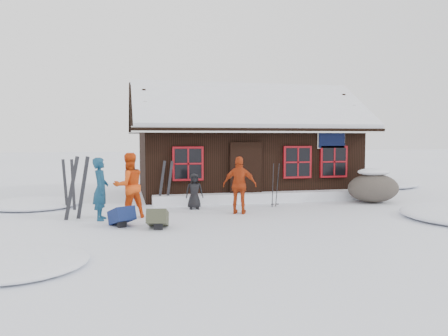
{
  "coord_description": "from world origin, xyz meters",
  "views": [
    {
      "loc": [
        -3.21,
        -11.97,
        2.22
      ],
      "look_at": [
        -0.24,
        0.82,
        1.3
      ],
      "focal_mm": 35.0,
      "sensor_mm": 36.0,
      "label": 1
    }
  ],
  "objects_px": {
    "skier_crouched": "(194,191)",
    "ski_pair_left": "(77,188)",
    "skier_teal": "(101,189)",
    "skier_orange_left": "(129,186)",
    "skier_orange_right": "(240,185)",
    "boulder": "(373,187)",
    "ski_poles": "(275,186)",
    "backpack_blue": "(122,219)",
    "backpack_olive": "(158,221)"
  },
  "relations": [
    {
      "from": "ski_pair_left",
      "to": "backpack_olive",
      "type": "relative_size",
      "value": 2.77
    },
    {
      "from": "skier_crouched",
      "to": "backpack_olive",
      "type": "height_order",
      "value": "skier_crouched"
    },
    {
      "from": "skier_orange_right",
      "to": "boulder",
      "type": "relative_size",
      "value": 0.93
    },
    {
      "from": "skier_crouched",
      "to": "backpack_blue",
      "type": "distance_m",
      "value": 3.08
    },
    {
      "from": "ski_poles",
      "to": "skier_orange_left",
      "type": "bearing_deg",
      "value": -167.85
    },
    {
      "from": "skier_orange_right",
      "to": "skier_crouched",
      "type": "distance_m",
      "value": 1.63
    },
    {
      "from": "skier_orange_right",
      "to": "ski_poles",
      "type": "distance_m",
      "value": 1.78
    },
    {
      "from": "skier_orange_left",
      "to": "ski_poles",
      "type": "bearing_deg",
      "value": 170.47
    },
    {
      "from": "skier_crouched",
      "to": "backpack_blue",
      "type": "relative_size",
      "value": 1.73
    },
    {
      "from": "skier_orange_left",
      "to": "backpack_blue",
      "type": "xyz_separation_m",
      "value": [
        -0.2,
        -1.05,
        -0.73
      ]
    },
    {
      "from": "ski_poles",
      "to": "backpack_olive",
      "type": "relative_size",
      "value": 2.25
    },
    {
      "from": "boulder",
      "to": "backpack_blue",
      "type": "height_order",
      "value": "boulder"
    },
    {
      "from": "backpack_blue",
      "to": "backpack_olive",
      "type": "relative_size",
      "value": 1.01
    },
    {
      "from": "boulder",
      "to": "ski_pair_left",
      "type": "height_order",
      "value": "ski_pair_left"
    },
    {
      "from": "skier_teal",
      "to": "boulder",
      "type": "distance_m",
      "value": 9.01
    },
    {
      "from": "skier_teal",
      "to": "skier_orange_left",
      "type": "height_order",
      "value": "skier_orange_left"
    },
    {
      "from": "boulder",
      "to": "backpack_blue",
      "type": "relative_size",
      "value": 2.78
    },
    {
      "from": "ski_poles",
      "to": "backpack_olive",
      "type": "bearing_deg",
      "value": -147.18
    },
    {
      "from": "skier_teal",
      "to": "backpack_blue",
      "type": "xyz_separation_m",
      "value": [
        0.55,
        -0.94,
        -0.67
      ]
    },
    {
      "from": "skier_crouched",
      "to": "backpack_olive",
      "type": "xyz_separation_m",
      "value": [
        -1.33,
        -2.63,
        -0.38
      ]
    },
    {
      "from": "skier_orange_left",
      "to": "skier_orange_right",
      "type": "bearing_deg",
      "value": 157.77
    },
    {
      "from": "skier_orange_left",
      "to": "ski_poles",
      "type": "distance_m",
      "value": 4.71
    },
    {
      "from": "skier_orange_right",
      "to": "backpack_olive",
      "type": "bearing_deg",
      "value": 53.79
    },
    {
      "from": "boulder",
      "to": "backpack_blue",
      "type": "bearing_deg",
      "value": -165.65
    },
    {
      "from": "skier_orange_right",
      "to": "ski_poles",
      "type": "height_order",
      "value": "skier_orange_right"
    },
    {
      "from": "skier_teal",
      "to": "skier_orange_right",
      "type": "height_order",
      "value": "skier_teal"
    },
    {
      "from": "skier_crouched",
      "to": "ski_pair_left",
      "type": "xyz_separation_m",
      "value": [
        -3.36,
        -0.93,
        0.29
      ]
    },
    {
      "from": "skier_teal",
      "to": "skier_orange_right",
      "type": "distance_m",
      "value": 3.89
    },
    {
      "from": "skier_orange_right",
      "to": "ski_poles",
      "type": "xyz_separation_m",
      "value": [
        1.45,
        1.02,
        -0.16
      ]
    },
    {
      "from": "backpack_olive",
      "to": "skier_crouched",
      "type": "bearing_deg",
      "value": 75.06
    },
    {
      "from": "ski_poles",
      "to": "backpack_olive",
      "type": "height_order",
      "value": "ski_poles"
    },
    {
      "from": "skier_orange_left",
      "to": "skier_teal",
      "type": "bearing_deg",
      "value": -12.85
    },
    {
      "from": "ski_pair_left",
      "to": "ski_poles",
      "type": "xyz_separation_m",
      "value": [
        5.96,
        0.84,
        -0.16
      ]
    },
    {
      "from": "backpack_blue",
      "to": "ski_pair_left",
      "type": "bearing_deg",
      "value": 109.53
    },
    {
      "from": "ski_poles",
      "to": "skier_orange_right",
      "type": "bearing_deg",
      "value": -144.92
    },
    {
      "from": "skier_orange_right",
      "to": "ski_pair_left",
      "type": "distance_m",
      "value": 4.52
    },
    {
      "from": "backpack_olive",
      "to": "ski_pair_left",
      "type": "bearing_deg",
      "value": 151.9
    },
    {
      "from": "ski_pair_left",
      "to": "ski_poles",
      "type": "distance_m",
      "value": 6.03
    },
    {
      "from": "skier_teal",
      "to": "skier_crouched",
      "type": "distance_m",
      "value": 3.0
    },
    {
      "from": "skier_orange_left",
      "to": "ski_pair_left",
      "type": "distance_m",
      "value": 1.38
    },
    {
      "from": "skier_teal",
      "to": "boulder",
      "type": "xyz_separation_m",
      "value": [
        8.92,
        1.2,
        -0.31
      ]
    },
    {
      "from": "boulder",
      "to": "backpack_olive",
      "type": "bearing_deg",
      "value": -160.66
    },
    {
      "from": "boulder",
      "to": "ski_poles",
      "type": "xyz_separation_m",
      "value": [
        -3.58,
        -0.1,
        0.15
      ]
    },
    {
      "from": "backpack_blue",
      "to": "skier_crouched",
      "type": "bearing_deg",
      "value": 19.64
    },
    {
      "from": "skier_teal",
      "to": "ski_poles",
      "type": "xyz_separation_m",
      "value": [
        5.34,
        1.11,
        -0.16
      ]
    },
    {
      "from": "skier_orange_left",
      "to": "skier_crouched",
      "type": "relative_size",
      "value": 1.62
    },
    {
      "from": "boulder",
      "to": "ski_poles",
      "type": "relative_size",
      "value": 1.25
    },
    {
      "from": "skier_teal",
      "to": "skier_orange_right",
      "type": "relative_size",
      "value": 1.01
    },
    {
      "from": "boulder",
      "to": "ski_pair_left",
      "type": "xyz_separation_m",
      "value": [
        -9.54,
        -0.94,
        0.31
      ]
    },
    {
      "from": "skier_orange_right",
      "to": "skier_crouched",
      "type": "bearing_deg",
      "value": -21.55
    }
  ]
}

